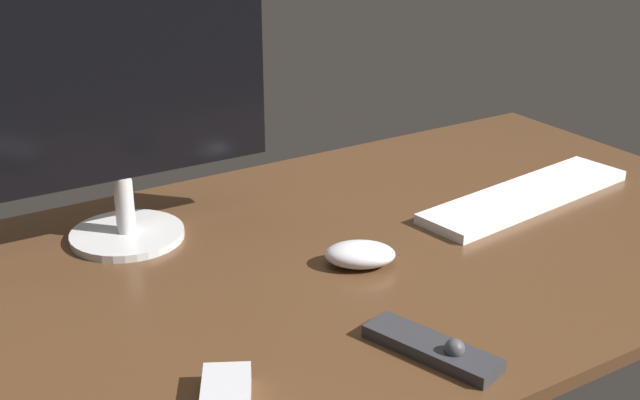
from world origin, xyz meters
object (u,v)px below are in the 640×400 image
at_px(monitor, 113,80).
at_px(media_remote, 433,348).
at_px(keyboard, 526,196).
at_px(computer_mouse, 360,254).

height_order(monitor, media_remote, monitor).
bearing_deg(keyboard, computer_mouse, -179.59).
bearing_deg(keyboard, media_remote, -153.77).
xyz_separation_m(monitor, computer_mouse, (0.26, -0.28, -0.24)).
distance_m(monitor, keyboard, 0.74).
bearing_deg(media_remote, computer_mouse, 149.57).
relative_size(computer_mouse, media_remote, 0.56).
height_order(computer_mouse, media_remote, computer_mouse).
distance_m(monitor, media_remote, 0.62).
relative_size(monitor, computer_mouse, 4.66).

